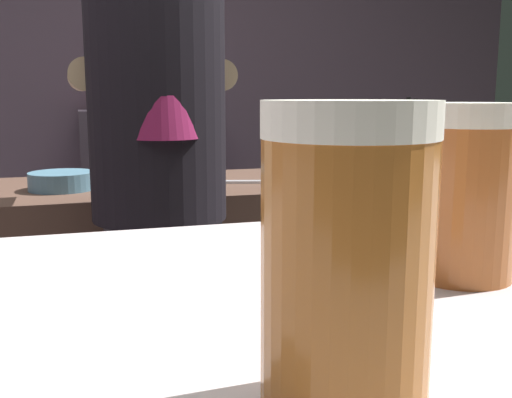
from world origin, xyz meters
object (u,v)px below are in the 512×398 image
Objects in this scene: mixing_bowl at (62,181)px; pint_glass_far at (463,191)px; bottle_vinegar at (153,91)px; bartender at (160,188)px; chefs_knife at (228,182)px; bottle_olive_oil at (153,97)px; pint_glass_near at (346,261)px; knife_block at (413,146)px; bottle_hot_sauce at (95,93)px; bottle_soy at (94,93)px.

mixing_bowl is 1.59m from pint_glass_far.
bartender is at bearing -96.58° from bottle_vinegar.
chefs_knife is at bearing -86.35° from bottle_vinegar.
bottle_olive_oil is at bearing 108.03° from chefs_knife.
bottle_olive_oil is at bearing 87.59° from pint_glass_far.
bartender is 12.46× the size of pint_glass_near.
bartender reaches higher than pint_glass_far.
bottle_olive_oil reaches higher than mixing_bowl.
pint_glass_far is at bearing 42.77° from pint_glass_near.
bartender is at bearing -96.56° from bottle_olive_oil.
pint_glass_near is at bearing -95.39° from bottle_vinegar.
knife_block is at bearing 59.87° from pint_glass_far.
bartender reaches higher than chefs_knife.
bottle_hot_sauce reaches higher than knife_block.
bottle_olive_oil is (0.12, 2.93, 0.06)m from pint_glass_far.
bartender is at bearing -156.61° from knife_block.
knife_block is 1.18× the size of chefs_knife.
bottle_olive_oil reaches higher than knife_block.
pint_glass_near reaches higher than pint_glass_far.
bottle_olive_oil is at bearing 119.60° from knife_block.
mixing_bowl is 1.48× the size of pint_glass_near.
bottle_hot_sauce is at bearing 93.40° from pint_glass_far.
bartender is 1.30m from pint_glass_near.
pint_glass_near is at bearing -122.05° from knife_block.
chefs_knife is 1.04× the size of bottle_soy.
chefs_knife is 1.40m from bottle_soy.
bottle_soy is (-0.02, 3.01, 0.08)m from pint_glass_near.
bartender reaches higher than mixing_bowl.
mixing_bowl reaches higher than chefs_knife.
bottle_hot_sauce is 0.16m from bottle_soy.
pint_glass_far is 2.86m from bottle_soy.
bartender is 7.04× the size of chefs_knife.
bottle_olive_oil is 0.31m from bottle_hot_sauce.
chefs_knife is at bearing -86.99° from bottle_olive_oil.
pint_glass_near is 0.59× the size of bottle_soy.
chefs_knife is 1.29× the size of bottle_olive_oil.
mixing_bowl is at bearing -179.51° from knife_block.
bartender reaches higher than knife_block.
bottle_vinegar is at bearing 84.61° from pint_glass_near.
mixing_bowl is 0.87× the size of bottle_soy.
bottle_hot_sauce is at bearing 148.89° from bottle_vinegar.
mixing_bowl is at bearing -96.37° from bottle_soy.
bottle_vinegar is at bearing -7.43° from bartender.
bottle_soy reaches higher than pint_glass_near.
knife_block is at bearing -60.40° from bottle_olive_oil.
pint_glass_far is 0.58× the size of bottle_hot_sauce.
bottle_hot_sauce is (0.15, 1.47, 0.27)m from mixing_bowl.
knife_block is 1.52× the size of bottle_olive_oil.
bottle_olive_oil reaches higher than pint_glass_far.
bartender reaches higher than bottle_vinegar.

